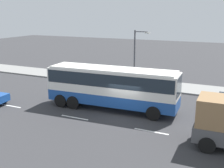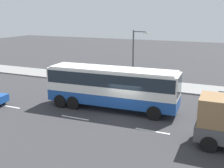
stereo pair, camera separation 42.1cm
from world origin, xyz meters
TOP-DOWN VIEW (x-y plane):
  - ground_plane at (0.00, 0.00)m, footprint 120.00×120.00m
  - sidewalk_curb at (0.00, 9.78)m, footprint 80.00×4.00m
  - lane_centreline at (-3.91, -2.17)m, footprint 24.95×0.16m
  - coach_bus at (-1.59, 0.85)m, footprint 10.95×3.09m
  - pedestrian_at_crossing at (-4.06, 8.51)m, footprint 0.32×0.32m
  - street_lamp at (-2.31, 8.47)m, footprint 1.69×0.24m

SIDE VIEW (x-z plane):
  - ground_plane at x=0.00m, z-range 0.00..0.00m
  - lane_centreline at x=-3.91m, z-range 0.00..0.01m
  - sidewalk_curb at x=0.00m, z-range 0.00..0.15m
  - pedestrian_at_crossing at x=-4.06m, z-range 0.29..2.07m
  - coach_bus at x=-1.59m, z-range 0.41..3.88m
  - street_lamp at x=-2.31m, z-range 0.64..6.54m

